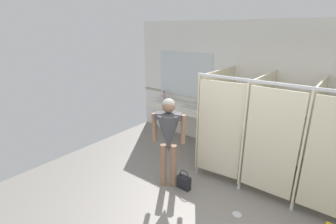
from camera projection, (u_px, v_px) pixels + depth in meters
ground_plane at (203, 224)px, 3.65m from camera, size 6.85×5.62×0.10m
wall_back at (270, 92)px, 5.10m from camera, size 6.85×0.12×2.85m
wall_back_tile_band at (267, 111)px, 5.17m from camera, size 6.85×0.01×0.06m
vanity_counter at (180, 112)px, 6.35m from camera, size 1.62×0.56×1.00m
mirror_panel at (185, 75)px, 6.20m from camera, size 1.52×0.02×1.09m
bathroom_stalls at (280, 132)px, 4.16m from camera, size 2.64×1.51×1.95m
person_standing at (169, 133)px, 4.15m from camera, size 0.54×0.54×1.61m
handbag at (184, 182)px, 4.34m from camera, size 0.24×0.10×0.37m
soap_dispenser at (164, 95)px, 6.64m from camera, size 0.07×0.07×0.22m
paper_cup at (167, 101)px, 6.31m from camera, size 0.07×0.07×0.10m
floor_drain_cover at (237, 214)px, 3.77m from camera, size 0.14×0.14×0.01m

